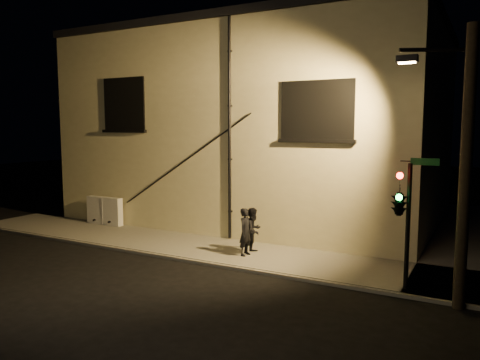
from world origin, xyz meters
The scene contains 8 objects.
ground centered at (0.00, 0.00, 0.00)m, with size 90.00×90.00×0.00m, color black.
sidewalk centered at (1.22, 4.39, 0.06)m, with size 21.00×16.00×0.12m.
building centered at (-3.00, 8.99, 4.40)m, with size 16.20×12.23×8.80m.
utility_cabinet centered at (-8.06, 2.70, 0.73)m, with size 1.85×0.31×1.22m, color white.
pedestrian_a centered at (-0.20, 1.20, 0.92)m, with size 0.58×0.38×1.60m, color black.
pedestrian_b centered at (-0.13, 1.62, 0.90)m, with size 0.76×0.59×1.56m, color black.
traffic_signal centered at (4.88, 0.19, 2.48)m, with size 1.32×2.07×3.50m.
streetlamp_pole centered at (6.29, -0.08, 3.64)m, with size 2.02×1.38×6.79m.
Camera 1 is at (6.94, -12.40, 4.41)m, focal length 35.00 mm.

